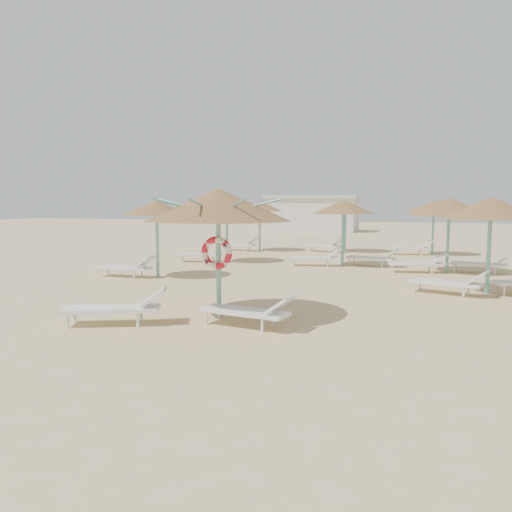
% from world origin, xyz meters
% --- Properties ---
extents(ground, '(120.00, 120.00, 0.00)m').
position_xyz_m(ground, '(0.00, 0.00, 0.00)').
color(ground, '#D8B883').
rests_on(ground, ground).
extents(main_palapa, '(3.17, 3.17, 2.85)m').
position_xyz_m(main_palapa, '(-0.40, -0.09, 2.47)').
color(main_palapa, '#6AB7AA').
rests_on(main_palapa, ground).
extents(lounger_main_a, '(2.18, 1.42, 0.77)m').
position_xyz_m(lounger_main_a, '(-2.10, -1.41, 0.37)').
color(lounger_main_a, white).
rests_on(lounger_main_a, ground).
extents(lounger_main_b, '(2.05, 0.90, 0.72)m').
position_xyz_m(lounger_main_b, '(0.58, -0.76, 0.34)').
color(lounger_main_b, white).
rests_on(lounger_main_b, ground).
extents(palapa_field, '(19.56, 14.54, 2.73)m').
position_xyz_m(palapa_field, '(2.41, 9.62, 2.30)').
color(palapa_field, '#6AB7AA').
rests_on(palapa_field, ground).
extents(service_hut, '(8.40, 4.40, 3.25)m').
position_xyz_m(service_hut, '(-6.00, 35.00, 1.64)').
color(service_hut, silver).
rests_on(service_hut, ground).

